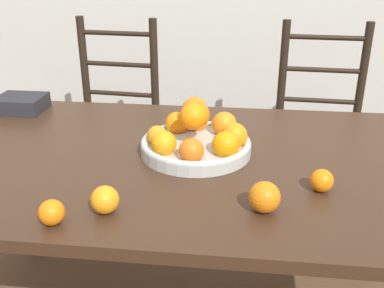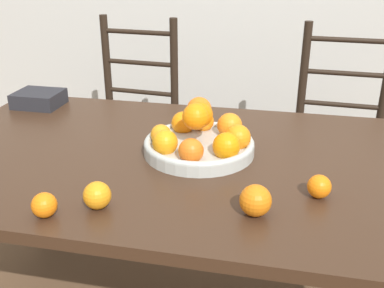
{
  "view_description": "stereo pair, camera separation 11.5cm",
  "coord_description": "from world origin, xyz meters",
  "px_view_note": "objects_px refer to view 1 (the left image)",
  "views": [
    {
      "loc": [
        0.19,
        -1.27,
        1.33
      ],
      "look_at": [
        0.05,
        -0.07,
        0.8
      ],
      "focal_mm": 42.0,
      "sensor_mm": 36.0,
      "label": 1
    },
    {
      "loc": [
        0.3,
        -1.25,
        1.33
      ],
      "look_at": [
        0.05,
        -0.07,
        0.8
      ],
      "focal_mm": 42.0,
      "sensor_mm": 36.0,
      "label": 2
    }
  ],
  "objects_px": {
    "orange_loose_1": "(322,181)",
    "orange_loose_2": "(52,212)",
    "fruit_bowl": "(197,138)",
    "chair_left": "(113,129)",
    "orange_loose_3": "(105,200)",
    "book_stack": "(21,104)",
    "orange_loose_0": "(265,197)",
    "chair_right": "(318,138)"
  },
  "relations": [
    {
      "from": "book_stack",
      "to": "chair_left",
      "type": "bearing_deg",
      "value": 63.68
    },
    {
      "from": "orange_loose_1",
      "to": "orange_loose_2",
      "type": "bearing_deg",
      "value": -160.19
    },
    {
      "from": "book_stack",
      "to": "orange_loose_2",
      "type": "bearing_deg",
      "value": -59.63
    },
    {
      "from": "chair_right",
      "to": "book_stack",
      "type": "xyz_separation_m",
      "value": [
        -1.25,
        -0.46,
        0.28
      ]
    },
    {
      "from": "orange_loose_1",
      "to": "chair_left",
      "type": "bearing_deg",
      "value": 131.42
    },
    {
      "from": "chair_left",
      "to": "orange_loose_3",
      "type": "bearing_deg",
      "value": -69.27
    },
    {
      "from": "orange_loose_0",
      "to": "book_stack",
      "type": "height_order",
      "value": "orange_loose_0"
    },
    {
      "from": "orange_loose_3",
      "to": "chair_left",
      "type": "height_order",
      "value": "chair_left"
    },
    {
      "from": "orange_loose_2",
      "to": "chair_left",
      "type": "height_order",
      "value": "chair_left"
    },
    {
      "from": "chair_left",
      "to": "book_stack",
      "type": "height_order",
      "value": "chair_left"
    },
    {
      "from": "fruit_bowl",
      "to": "chair_left",
      "type": "height_order",
      "value": "chair_left"
    },
    {
      "from": "orange_loose_2",
      "to": "orange_loose_3",
      "type": "height_order",
      "value": "orange_loose_3"
    },
    {
      "from": "chair_left",
      "to": "orange_loose_2",
      "type": "bearing_deg",
      "value": -74.94
    },
    {
      "from": "orange_loose_2",
      "to": "chair_left",
      "type": "xyz_separation_m",
      "value": [
        -0.22,
        1.22,
        -0.28
      ]
    },
    {
      "from": "orange_loose_0",
      "to": "orange_loose_1",
      "type": "distance_m",
      "value": 0.2
    },
    {
      "from": "orange_loose_2",
      "to": "chair_right",
      "type": "height_order",
      "value": "chair_right"
    },
    {
      "from": "fruit_bowl",
      "to": "orange_loose_2",
      "type": "bearing_deg",
      "value": -123.72
    },
    {
      "from": "orange_loose_1",
      "to": "chair_left",
      "type": "relative_size",
      "value": 0.06
    },
    {
      "from": "orange_loose_3",
      "to": "chair_left",
      "type": "bearing_deg",
      "value": 105.81
    },
    {
      "from": "orange_loose_3",
      "to": "book_stack",
      "type": "height_order",
      "value": "orange_loose_3"
    },
    {
      "from": "orange_loose_2",
      "to": "chair_right",
      "type": "relative_size",
      "value": 0.06
    },
    {
      "from": "orange_loose_1",
      "to": "chair_left",
      "type": "distance_m",
      "value": 1.35
    },
    {
      "from": "fruit_bowl",
      "to": "orange_loose_3",
      "type": "distance_m",
      "value": 0.42
    },
    {
      "from": "orange_loose_0",
      "to": "chair_right",
      "type": "relative_size",
      "value": 0.08
    },
    {
      "from": "orange_loose_2",
      "to": "book_stack",
      "type": "height_order",
      "value": "orange_loose_2"
    },
    {
      "from": "orange_loose_1",
      "to": "orange_loose_2",
      "type": "distance_m",
      "value": 0.69
    },
    {
      "from": "fruit_bowl",
      "to": "orange_loose_1",
      "type": "relative_size",
      "value": 5.62
    },
    {
      "from": "chair_right",
      "to": "orange_loose_2",
      "type": "bearing_deg",
      "value": -120.41
    },
    {
      "from": "orange_loose_2",
      "to": "orange_loose_3",
      "type": "distance_m",
      "value": 0.13
    },
    {
      "from": "orange_loose_3",
      "to": "book_stack",
      "type": "bearing_deg",
      "value": 128.54
    },
    {
      "from": "fruit_bowl",
      "to": "orange_loose_0",
      "type": "height_order",
      "value": "fruit_bowl"
    },
    {
      "from": "fruit_bowl",
      "to": "orange_loose_0",
      "type": "relative_size",
      "value": 4.43
    },
    {
      "from": "chair_right",
      "to": "book_stack",
      "type": "distance_m",
      "value": 1.37
    },
    {
      "from": "orange_loose_1",
      "to": "orange_loose_3",
      "type": "bearing_deg",
      "value": -162.52
    },
    {
      "from": "orange_loose_0",
      "to": "fruit_bowl",
      "type": "bearing_deg",
      "value": 121.51
    },
    {
      "from": "chair_left",
      "to": "chair_right",
      "type": "xyz_separation_m",
      "value": [
        1.03,
        0.0,
        0.0
      ]
    },
    {
      "from": "fruit_bowl",
      "to": "book_stack",
      "type": "bearing_deg",
      "value": 156.76
    },
    {
      "from": "orange_loose_0",
      "to": "book_stack",
      "type": "relative_size",
      "value": 0.43
    },
    {
      "from": "orange_loose_0",
      "to": "orange_loose_2",
      "type": "bearing_deg",
      "value": -167.0
    },
    {
      "from": "fruit_bowl",
      "to": "book_stack",
      "type": "relative_size",
      "value": 1.91
    },
    {
      "from": "orange_loose_2",
      "to": "orange_loose_3",
      "type": "relative_size",
      "value": 0.88
    },
    {
      "from": "fruit_bowl",
      "to": "chair_left",
      "type": "bearing_deg",
      "value": 123.43
    }
  ]
}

